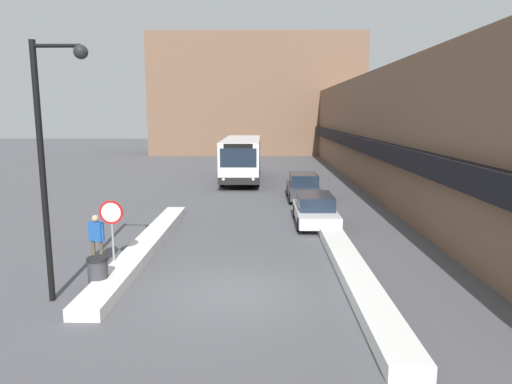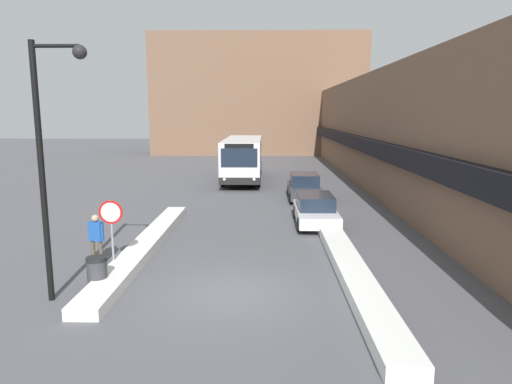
{
  "view_description": "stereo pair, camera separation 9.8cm",
  "coord_description": "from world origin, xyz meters",
  "px_view_note": "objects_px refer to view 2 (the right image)",
  "views": [
    {
      "loc": [
        0.8,
        -12.23,
        5.03
      ],
      "look_at": [
        0.52,
        6.05,
        1.87
      ],
      "focal_mm": 32.0,
      "sensor_mm": 36.0,
      "label": 1
    },
    {
      "loc": [
        0.9,
        -12.23,
        5.03
      ],
      "look_at": [
        0.52,
        6.05,
        1.87
      ],
      "focal_mm": 32.0,
      "sensor_mm": 36.0,
      "label": 2
    }
  ],
  "objects_px": {
    "stop_sign": "(111,220)",
    "street_lamp": "(50,146)",
    "parked_car_middle": "(304,187)",
    "parked_car_front": "(315,209)",
    "pedestrian": "(96,235)",
    "city_bus": "(243,158)",
    "trash_bin": "(97,273)"
  },
  "relations": [
    {
      "from": "stop_sign",
      "to": "pedestrian",
      "type": "xyz_separation_m",
      "value": [
        -0.7,
        0.47,
        -0.63
      ]
    },
    {
      "from": "city_bus",
      "to": "parked_car_front",
      "type": "bearing_deg",
      "value": -74.03
    },
    {
      "from": "city_bus",
      "to": "street_lamp",
      "type": "relative_size",
      "value": 1.58
    },
    {
      "from": "city_bus",
      "to": "stop_sign",
      "type": "xyz_separation_m",
      "value": [
        -3.23,
        -20.36,
        -0.06
      ]
    },
    {
      "from": "parked_car_front",
      "to": "parked_car_middle",
      "type": "distance_m",
      "value": 6.15
    },
    {
      "from": "parked_car_middle",
      "to": "pedestrian",
      "type": "relative_size",
      "value": 2.45
    },
    {
      "from": "parked_car_front",
      "to": "street_lamp",
      "type": "relative_size",
      "value": 0.64
    },
    {
      "from": "stop_sign",
      "to": "pedestrian",
      "type": "bearing_deg",
      "value": 145.95
    },
    {
      "from": "parked_car_front",
      "to": "street_lamp",
      "type": "height_order",
      "value": "street_lamp"
    },
    {
      "from": "city_bus",
      "to": "parked_car_middle",
      "type": "height_order",
      "value": "city_bus"
    },
    {
      "from": "parked_car_front",
      "to": "stop_sign",
      "type": "xyz_separation_m",
      "value": [
        -7.23,
        -6.41,
        0.98
      ]
    },
    {
      "from": "street_lamp",
      "to": "city_bus",
      "type": "bearing_deg",
      "value": 80.34
    },
    {
      "from": "stop_sign",
      "to": "street_lamp",
      "type": "bearing_deg",
      "value": -104.9
    },
    {
      "from": "street_lamp",
      "to": "parked_car_front",
      "type": "bearing_deg",
      "value": 48.3
    },
    {
      "from": "pedestrian",
      "to": "trash_bin",
      "type": "relative_size",
      "value": 1.83
    },
    {
      "from": "pedestrian",
      "to": "stop_sign",
      "type": "bearing_deg",
      "value": -18.81
    },
    {
      "from": "pedestrian",
      "to": "city_bus",
      "type": "bearing_deg",
      "value": 94.06
    },
    {
      "from": "pedestrian",
      "to": "trash_bin",
      "type": "bearing_deg",
      "value": -54.58
    },
    {
      "from": "street_lamp",
      "to": "pedestrian",
      "type": "xyz_separation_m",
      "value": [
        -0.05,
        2.89,
        -3.16
      ]
    },
    {
      "from": "city_bus",
      "to": "pedestrian",
      "type": "bearing_deg",
      "value": -101.18
    },
    {
      "from": "stop_sign",
      "to": "trash_bin",
      "type": "bearing_deg",
      "value": -87.82
    },
    {
      "from": "parked_car_front",
      "to": "street_lamp",
      "type": "distance_m",
      "value": 12.34
    },
    {
      "from": "city_bus",
      "to": "trash_bin",
      "type": "relative_size",
      "value": 11.36
    },
    {
      "from": "stop_sign",
      "to": "city_bus",
      "type": "bearing_deg",
      "value": 80.97
    },
    {
      "from": "stop_sign",
      "to": "street_lamp",
      "type": "height_order",
      "value": "street_lamp"
    },
    {
      "from": "parked_car_middle",
      "to": "stop_sign",
      "type": "bearing_deg",
      "value": -119.9
    },
    {
      "from": "stop_sign",
      "to": "street_lamp",
      "type": "xyz_separation_m",
      "value": [
        -0.64,
        -2.42,
        2.52
      ]
    },
    {
      "from": "city_bus",
      "to": "pedestrian",
      "type": "relative_size",
      "value": 6.22
    },
    {
      "from": "city_bus",
      "to": "parked_car_middle",
      "type": "xyz_separation_m",
      "value": [
        3.99,
        -7.79,
        -0.98
      ]
    },
    {
      "from": "street_lamp",
      "to": "stop_sign",
      "type": "bearing_deg",
      "value": 75.1
    },
    {
      "from": "street_lamp",
      "to": "parked_car_middle",
      "type": "bearing_deg",
      "value": 62.29
    },
    {
      "from": "stop_sign",
      "to": "trash_bin",
      "type": "xyz_separation_m",
      "value": [
        0.06,
        -1.59,
        -1.19
      ]
    }
  ]
}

